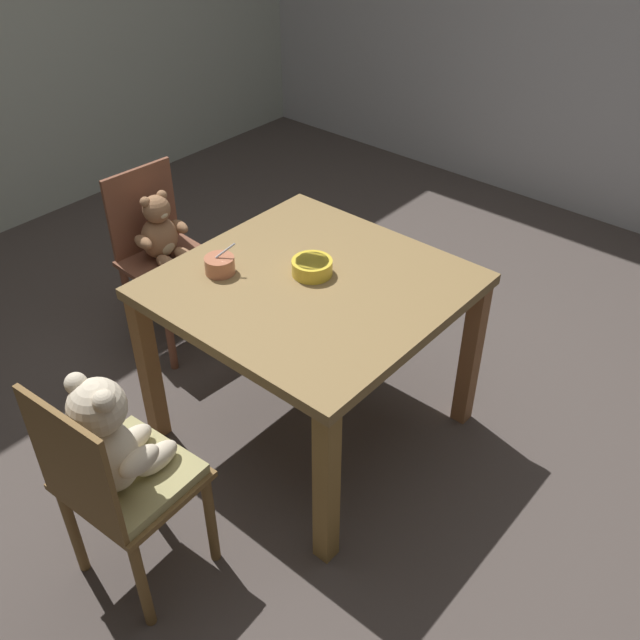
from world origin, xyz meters
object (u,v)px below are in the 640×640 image
at_px(teddy_chair_near_left, 162,244).
at_px(teddy_chair_near_front, 114,457).
at_px(porridge_bowl_yellow_center, 312,267).
at_px(porridge_bowl_terracotta_near_left, 220,265).
at_px(dining_table, 311,304).

bearing_deg(teddy_chair_near_left, teddy_chair_near_front, -41.51).
bearing_deg(teddy_chair_near_front, porridge_bowl_yellow_center, -0.93).
bearing_deg(porridge_bowl_terracotta_near_left, teddy_chair_near_left, 161.80).
xyz_separation_m(dining_table, teddy_chair_near_front, (0.02, -0.92, -0.06)).
bearing_deg(porridge_bowl_yellow_center, teddy_chair_near_left, -179.71).
bearing_deg(dining_table, teddy_chair_near_front, -88.92).
xyz_separation_m(teddy_chair_near_front, porridge_bowl_terracotta_near_left, (-0.31, 0.74, 0.19)).
relative_size(teddy_chair_near_front, teddy_chair_near_left, 1.05).
distance_m(dining_table, teddy_chair_near_left, 0.94).
bearing_deg(porridge_bowl_yellow_center, porridge_bowl_terracotta_near_left, -140.87).
bearing_deg(teddy_chair_near_left, porridge_bowl_yellow_center, 3.82).
bearing_deg(porridge_bowl_yellow_center, dining_table, -53.12).
bearing_deg(porridge_bowl_yellow_center, teddy_chair_near_front, -87.14).
bearing_deg(dining_table, porridge_bowl_terracotta_near_left, -149.42).
height_order(teddy_chair_near_front, porridge_bowl_yellow_center, teddy_chair_near_front).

